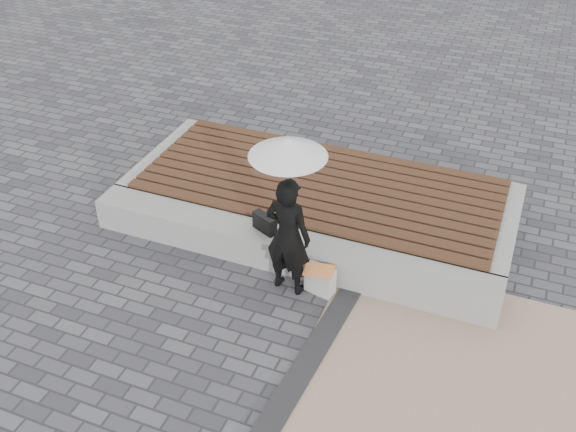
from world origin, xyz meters
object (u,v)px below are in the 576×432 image
(parasol, at_px, (288,147))
(handbag, at_px, (265,223))
(canvas_tote, at_px, (320,280))
(woman, at_px, (288,236))
(seating_ledge, at_px, (286,250))

(parasol, bearing_deg, handbag, 138.49)
(canvas_tote, bearing_deg, parasol, -158.59)
(handbag, bearing_deg, woman, -17.27)
(handbag, bearing_deg, parasol, -17.27)
(woman, relative_size, parasol, 1.42)
(seating_ledge, bearing_deg, canvas_tote, -31.45)
(woman, distance_m, canvas_tote, 0.67)
(seating_ledge, distance_m, parasol, 1.69)
(parasol, bearing_deg, canvas_tote, 8.28)
(seating_ledge, relative_size, woman, 3.42)
(seating_ledge, bearing_deg, handbag, 177.20)
(woman, height_order, canvas_tote, woman)
(canvas_tote, bearing_deg, handbag, 170.07)
(parasol, relative_size, canvas_tote, 2.89)
(handbag, distance_m, canvas_tote, 0.96)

